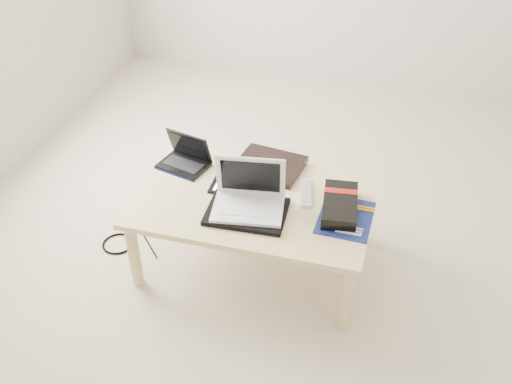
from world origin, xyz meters
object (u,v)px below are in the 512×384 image
(netbook, at_px, (185,159))
(gpu_box, at_px, (340,205))
(coffee_table, at_px, (254,207))
(white_laptop, at_px, (249,197))

(netbook, height_order, gpu_box, netbook)
(coffee_table, bearing_deg, netbook, 156.40)
(netbook, distance_m, white_laptop, 0.49)
(white_laptop, distance_m, gpu_box, 0.41)
(netbook, bearing_deg, coffee_table, -23.60)
(netbook, relative_size, white_laptop, 0.80)
(netbook, xyz_separation_m, gpu_box, (0.81, -0.17, -0.00))
(coffee_table, relative_size, gpu_box, 3.45)
(coffee_table, xyz_separation_m, gpu_box, (0.40, 0.01, 0.08))
(white_laptop, relative_size, gpu_box, 1.08)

